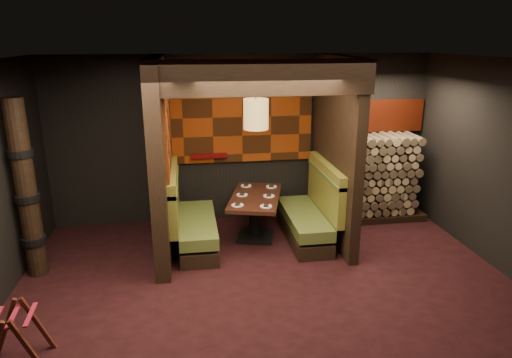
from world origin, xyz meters
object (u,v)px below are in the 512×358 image
object	(u,v)px
dining_table	(255,210)
firewood_stack	(375,177)
pendant_lamp	(256,114)
booth_bench_left	(191,222)
luggage_rack	(16,335)
booth_bench_right	(310,215)
totem_column	(26,191)

from	to	relation	value
dining_table	firewood_stack	xyz separation A→B (m)	(2.22, 0.55, 0.27)
pendant_lamp	booth_bench_left	bearing A→B (deg)	-174.34
pendant_lamp	firewood_stack	xyz separation A→B (m)	(2.22, 0.60, -1.27)
luggage_rack	firewood_stack	size ratio (longest dim) A/B	0.38
booth_bench_right	pendant_lamp	size ratio (longest dim) A/B	1.51
dining_table	pendant_lamp	world-z (taller)	pendant_lamp
luggage_rack	firewood_stack	bearing A→B (deg)	32.40
booth_bench_right	dining_table	bearing A→B (deg)	170.01
dining_table	pendant_lamp	distance (m)	1.53
booth_bench_left	luggage_rack	bearing A→B (deg)	-125.05
booth_bench_left	firewood_stack	xyz separation A→B (m)	(3.25, 0.70, 0.35)
booth_bench_left	luggage_rack	world-z (taller)	booth_bench_left
booth_bench_left	booth_bench_right	world-z (taller)	same
booth_bench_right	pendant_lamp	bearing A→B (deg)	173.26
booth_bench_right	totem_column	size ratio (longest dim) A/B	0.67
booth_bench_right	firewood_stack	distance (m)	1.56
booth_bench_right	dining_table	size ratio (longest dim) A/B	1.07
firewood_stack	dining_table	bearing A→B (deg)	-166.12
booth_bench_left	pendant_lamp	distance (m)	1.92
booth_bench_right	pendant_lamp	xyz separation A→B (m)	(-0.86, 0.10, 1.62)
booth_bench_right	pendant_lamp	world-z (taller)	pendant_lamp
pendant_lamp	totem_column	xyz separation A→B (m)	(-3.12, -0.65, -0.83)
totem_column	booth_bench_right	bearing A→B (deg)	7.86
booth_bench_left	booth_bench_right	distance (m)	1.89
dining_table	luggage_rack	world-z (taller)	dining_table
booth_bench_right	totem_column	xyz separation A→B (m)	(-3.98, -0.55, 0.79)
dining_table	firewood_stack	bearing A→B (deg)	13.88
booth_bench_left	dining_table	distance (m)	1.04
booth_bench_left	pendant_lamp	size ratio (longest dim) A/B	1.51
pendant_lamp	luggage_rack	xyz separation A→B (m)	(-2.75, -2.55, -1.68)
booth_bench_right	dining_table	xyz separation A→B (m)	(-0.86, 0.15, 0.08)
luggage_rack	booth_bench_right	bearing A→B (deg)	34.16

